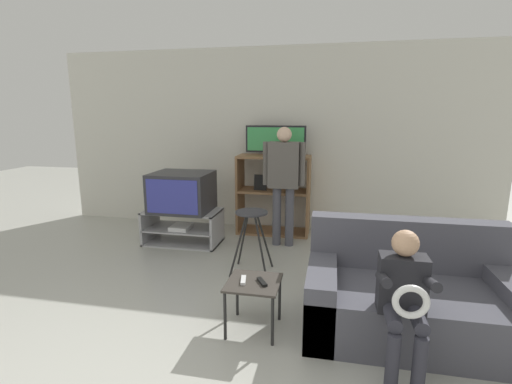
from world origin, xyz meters
TOP-DOWN VIEW (x-y plane):
  - wall_back at (0.00, 3.92)m, footprint 6.40×0.06m
  - tv_stand at (-0.99, 2.95)m, footprint 0.97×0.53m
  - television_main at (-0.98, 2.95)m, footprint 0.74×0.64m
  - media_shelf at (0.11, 3.63)m, footprint 1.01×0.44m
  - television_flat at (0.12, 3.65)m, footprint 0.83×0.20m
  - folding_stool at (0.10, 2.22)m, footprint 0.42×0.38m
  - snack_table at (0.35, 1.16)m, footprint 0.41×0.41m
  - remote_control_black at (0.42, 1.14)m, footprint 0.11×0.14m
  - remote_control_white at (0.27, 1.14)m, footprint 0.06×0.15m
  - couch at (1.53, 1.39)m, footprint 1.57×0.91m
  - person_standing_adult at (0.31, 3.14)m, footprint 0.53×0.20m
  - person_seated_child at (1.38, 0.87)m, footprint 0.33×0.43m

SIDE VIEW (x-z plane):
  - tv_stand at x=-0.99m, z-range 0.00..0.44m
  - couch at x=1.53m, z-range -0.14..0.68m
  - snack_table at x=0.35m, z-range 0.15..0.55m
  - remote_control_black at x=0.42m, z-range 0.40..0.42m
  - remote_control_white at x=0.27m, z-range 0.40..0.42m
  - folding_stool at x=0.10m, z-range 0.20..0.88m
  - person_seated_child at x=1.38m, z-range 0.08..1.03m
  - media_shelf at x=0.11m, z-range 0.01..1.12m
  - television_main at x=-0.98m, z-range 0.44..0.94m
  - person_standing_adult at x=0.31m, z-range 0.16..1.68m
  - wall_back at x=0.00m, z-range 0.00..2.60m
  - television_flat at x=0.12m, z-range 1.10..1.51m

